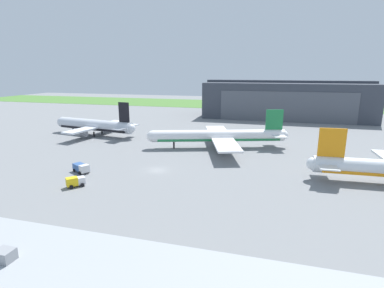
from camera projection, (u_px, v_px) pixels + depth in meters
ground_plane at (157, 170)px, 75.25m from camera, size 440.00×440.00×0.00m
grass_field_strip at (236, 104)px, 220.17m from camera, size 440.00×56.00×0.08m
maintenance_hangar at (286, 100)px, 157.25m from camera, size 82.65×30.77×19.35m
airliner_far_left at (94, 126)px, 114.95m from camera, size 36.59×29.54×13.22m
airliner_far_right at (219, 136)px, 95.88m from camera, size 43.31×37.39×12.28m
fuel_bowser at (81, 168)px, 73.29m from camera, size 5.23×4.09×2.19m
ops_van at (75, 181)px, 64.29m from camera, size 3.76×3.91×2.15m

